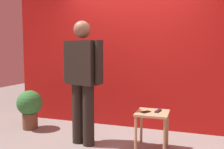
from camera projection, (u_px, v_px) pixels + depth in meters
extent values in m
cube|color=#B41714|center=(134.00, 36.00, 4.20)|extent=(4.65, 0.12, 3.29)
cylinder|color=black|center=(78.00, 113.00, 3.53)|extent=(0.20, 0.20, 0.89)
cylinder|color=black|center=(88.00, 115.00, 3.42)|extent=(0.20, 0.20, 0.89)
cube|color=black|center=(82.00, 63.00, 3.41)|extent=(0.53, 0.35, 0.63)
cube|color=silver|center=(88.00, 60.00, 3.51)|extent=(0.13, 0.05, 0.53)
cube|color=#B2333D|center=(88.00, 62.00, 3.51)|extent=(0.05, 0.02, 0.48)
cylinder|color=black|center=(67.00, 61.00, 3.56)|extent=(0.14, 0.14, 0.60)
cylinder|color=black|center=(99.00, 62.00, 3.24)|extent=(0.14, 0.14, 0.60)
sphere|color=brown|center=(82.00, 29.00, 3.36)|extent=(0.24, 0.24, 0.24)
cube|color=tan|center=(152.00, 113.00, 3.22)|extent=(0.43, 0.43, 0.03)
cylinder|color=tan|center=(136.00, 135.00, 3.13)|extent=(0.04, 0.04, 0.51)
cylinder|color=tan|center=(164.00, 139.00, 3.01)|extent=(0.04, 0.04, 0.51)
cylinder|color=tan|center=(141.00, 127.00, 3.48)|extent=(0.04, 0.04, 0.51)
cylinder|color=tan|center=(167.00, 130.00, 3.36)|extent=(0.04, 0.04, 0.51)
cube|color=black|center=(146.00, 112.00, 3.21)|extent=(0.14, 0.16, 0.01)
cube|color=black|center=(158.00, 111.00, 3.24)|extent=(0.08, 0.18, 0.02)
cylinder|color=brown|center=(30.00, 121.00, 4.20)|extent=(0.26, 0.26, 0.28)
sphere|color=#2D7233|center=(30.00, 103.00, 4.17)|extent=(0.44, 0.44, 0.44)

